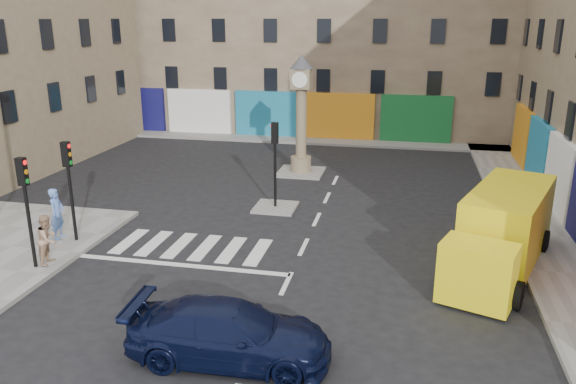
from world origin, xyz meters
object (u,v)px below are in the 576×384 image
(traffic_light_island, at_px, (275,151))
(pedestrian_blue, at_px, (57,213))
(traffic_light_left_far, at_px, (69,175))
(pedestrian_tan, at_px, (48,239))
(clock_pillar, at_px, (301,107))
(yellow_van, at_px, (502,231))
(navy_sedan, at_px, (229,333))
(traffic_light_left_near, at_px, (25,195))

(traffic_light_island, xyz_separation_m, pedestrian_blue, (-7.00, -5.35, -1.48))
(traffic_light_left_far, xyz_separation_m, pedestrian_tan, (0.30, -2.02, -1.63))
(clock_pillar, height_order, yellow_van, clock_pillar)
(traffic_light_left_far, relative_size, navy_sedan, 0.74)
(traffic_light_left_far, xyz_separation_m, navy_sedan, (7.80, -5.87, -1.90))
(traffic_light_left_far, distance_m, pedestrian_blue, 1.67)
(navy_sedan, bearing_deg, clock_pillar, 2.28)
(traffic_light_left_far, bearing_deg, traffic_light_island, 40.60)
(traffic_light_left_near, relative_size, traffic_light_island, 1.00)
(navy_sedan, relative_size, pedestrian_tan, 2.94)
(yellow_van, bearing_deg, navy_sedan, -115.80)
(traffic_light_island, relative_size, navy_sedan, 0.74)
(traffic_light_left_near, height_order, pedestrian_tan, traffic_light_left_near)
(pedestrian_blue, bearing_deg, pedestrian_tan, -160.40)
(yellow_van, distance_m, pedestrian_blue, 15.76)
(yellow_van, bearing_deg, traffic_light_island, 173.95)
(navy_sedan, bearing_deg, traffic_light_island, 4.90)
(yellow_van, relative_size, pedestrian_tan, 4.35)
(yellow_van, bearing_deg, clock_pillar, 150.40)
(traffic_light_left_far, distance_m, yellow_van, 15.12)
(traffic_light_island, xyz_separation_m, navy_sedan, (1.50, -11.27, -1.87))
(pedestrian_blue, height_order, pedestrian_tan, pedestrian_blue)
(traffic_light_island, relative_size, clock_pillar, 0.61)
(pedestrian_tan, bearing_deg, traffic_light_left_near, 134.52)
(navy_sedan, bearing_deg, traffic_light_left_far, 50.36)
(traffic_light_left_far, height_order, pedestrian_tan, traffic_light_left_far)
(traffic_light_island, bearing_deg, pedestrian_blue, -142.61)
(traffic_light_left_near, bearing_deg, traffic_light_left_far, 90.00)
(navy_sedan, distance_m, pedestrian_tan, 8.44)
(traffic_light_left_far, distance_m, navy_sedan, 9.95)
(traffic_light_left_far, xyz_separation_m, pedestrian_blue, (-0.70, 0.05, -1.51))
(traffic_light_island, xyz_separation_m, yellow_van, (8.72, -4.28, -1.31))
(traffic_light_left_near, relative_size, traffic_light_left_far, 1.00)
(traffic_light_left_far, relative_size, pedestrian_tan, 2.19)
(traffic_light_island, bearing_deg, traffic_light_left_far, -139.40)
(traffic_light_left_near, height_order, traffic_light_island, traffic_light_left_near)
(navy_sedan, bearing_deg, traffic_light_left_near, 63.33)
(traffic_light_left_near, xyz_separation_m, traffic_light_island, (6.30, 7.80, -0.03))
(traffic_light_left_near, xyz_separation_m, traffic_light_left_far, (0.00, 2.40, 0.00))
(traffic_light_island, xyz_separation_m, clock_pillar, (0.00, 6.00, 0.96))
(traffic_light_island, bearing_deg, traffic_light_left_near, -128.93)
(yellow_van, xyz_separation_m, pedestrian_tan, (-14.72, -3.14, -0.28))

